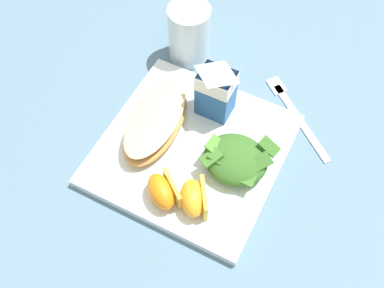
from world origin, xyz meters
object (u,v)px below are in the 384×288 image
Objects in this scene: white_plate at (192,150)px; cheesy_pizza_bread at (156,122)px; milk_carton at (216,87)px; orange_wedge_front at (164,192)px; green_salad_pile at (236,157)px; orange_wedge_middle at (194,198)px; drinking_clear_cup at (189,33)px; metal_fork at (293,110)px.

white_plate is 0.07m from cheesy_pizza_bread.
orange_wedge_front is at bearing -88.66° from milk_carton.
cheesy_pizza_bread is 0.14m from green_salad_pile.
green_salad_pile is at bearing 54.93° from orange_wedge_front.
milk_carton is 0.18m from orange_wedge_middle.
orange_wedge_front is 0.99× the size of orange_wedge_middle.
drinking_clear_cup is (-0.15, 0.27, 0.02)m from orange_wedge_middle.
orange_wedge_middle is at bearing -38.48° from cheesy_pizza_bread.
drinking_clear_cup reaches higher than metal_fork.
orange_wedge_front is 0.28m from metal_fork.
white_plate is 0.08m from green_salad_pile.
metal_fork is (0.07, 0.24, -0.03)m from orange_wedge_middle.
orange_wedge_middle is 0.25m from metal_fork.
milk_carton is at bearing -45.76° from drinking_clear_cup.
drinking_clear_cup reaches higher than orange_wedge_front.
white_plate is 0.11m from milk_carton.
white_plate is 0.19m from metal_fork.
milk_carton is 0.15m from drinking_clear_cup.
milk_carton is 1.57× the size of orange_wedge_middle.
green_salad_pile is at bearing 73.27° from orange_wedge_middle.
cheesy_pizza_bread is 0.13m from orange_wedge_front.
white_plate is at bearing -89.40° from milk_carton.
green_salad_pile is at bearing -106.10° from metal_fork.
white_plate is 0.22m from drinking_clear_cup.
milk_carton is 1.01× the size of drinking_clear_cup.
drinking_clear_cup reaches higher than green_salad_pile.
milk_carton is 1.58× the size of orange_wedge_front.
milk_carton is at bearing 105.85° from orange_wedge_middle.
milk_carton reaches higher than metal_fork.
milk_carton reaches higher than green_salad_pile.
orange_wedge_middle is at bearing -106.34° from metal_fork.
cheesy_pizza_bread is 0.11m from milk_carton.
orange_wedge_front reaches higher than metal_fork.
drinking_clear_cup reaches higher than cheesy_pizza_bread.
cheesy_pizza_bread is 0.15m from orange_wedge_middle.
drinking_clear_cup is (-0.10, 0.10, -0.02)m from milk_carton.
white_plate is 1.79× the size of metal_fork.
metal_fork is 0.23m from drinking_clear_cup.
orange_wedge_middle is at bearing -61.21° from white_plate.
drinking_clear_cup is at bearing 118.47° from white_plate.
orange_wedge_front is (0.00, -0.10, 0.03)m from white_plate.
green_salad_pile reaches higher than white_plate.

